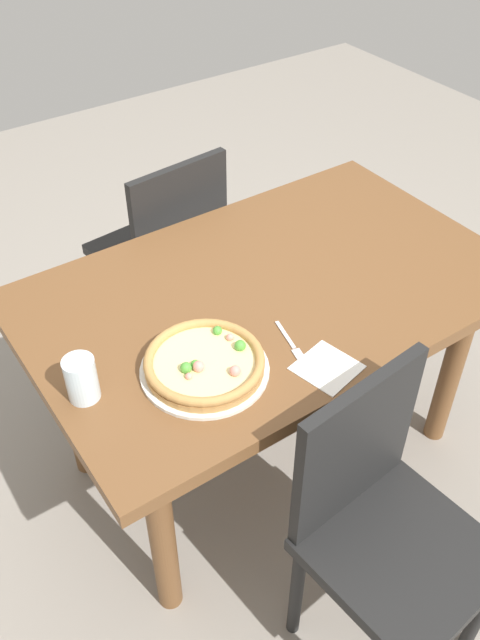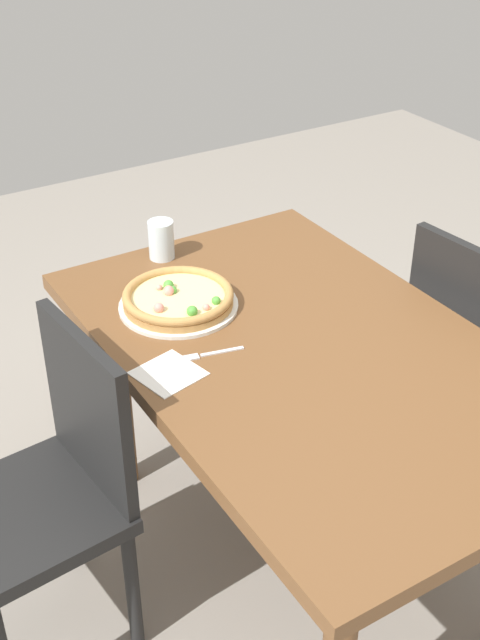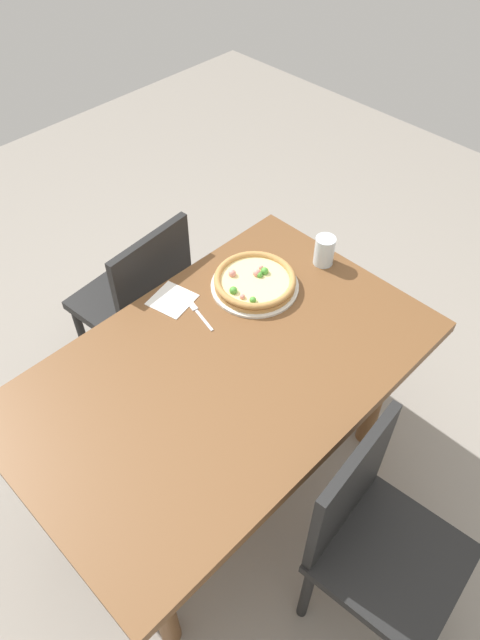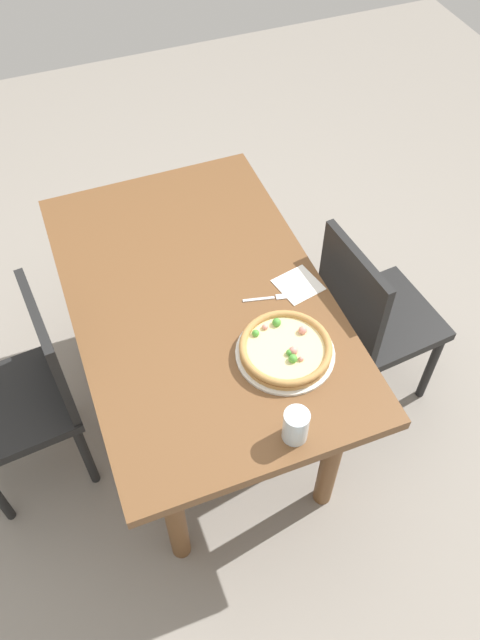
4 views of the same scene
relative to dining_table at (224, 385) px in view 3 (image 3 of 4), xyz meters
name	(u,v)px [view 3 (image 3 of 4)]	position (x,y,z in m)	size (l,w,h in m)	color
ground_plane	(227,475)	(0.00, 0.00, -0.63)	(6.00, 6.00, 0.00)	gray
dining_table	(224,385)	(0.00, 0.00, 0.00)	(1.38, 0.86, 0.73)	brown
chair_near	(375,539)	(0.00, -0.65, -0.15)	(0.44, 0.44, 0.87)	black
chair_far	(139,300)	(0.13, 0.65, -0.15)	(0.44, 0.44, 0.87)	black
plate	(255,286)	(0.33, 0.18, 0.10)	(0.32, 0.32, 0.01)	silver
pizza	(255,281)	(0.33, 0.18, 0.13)	(0.30, 0.30, 0.05)	#B78447
fork	(198,313)	(0.10, 0.23, 0.10)	(0.05, 0.16, 0.00)	silver
drinking_glass	(324,251)	(0.61, 0.09, 0.16)	(0.08, 0.08, 0.12)	silver
napkin	(172,300)	(0.08, 0.34, 0.10)	(0.14, 0.14, 0.00)	white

